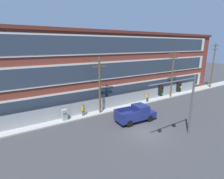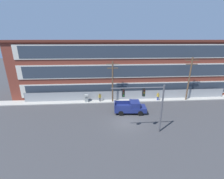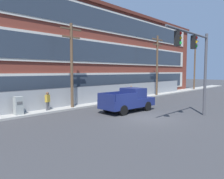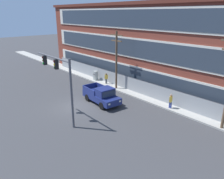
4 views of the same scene
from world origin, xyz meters
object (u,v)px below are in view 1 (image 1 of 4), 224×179
object	(u,v)px
pickup_truck_navy	(136,114)
pedestrian_by_fence	(83,110)
utility_pole_midblock	(172,72)
traffic_signal_mast	(182,96)
electrical_cabinet	(65,115)
pedestrian_near_cabinet	(147,97)
utility_pole_far_east	(213,64)
utility_pole_near_corner	(100,83)

from	to	relation	value
pickup_truck_navy	pedestrian_by_fence	bearing A→B (deg)	136.28
utility_pole_midblock	traffic_signal_mast	bearing A→B (deg)	-137.91
electrical_cabinet	pedestrian_near_cabinet	distance (m)	13.36
utility_pole_far_east	pedestrian_near_cabinet	distance (m)	18.96
traffic_signal_mast	utility_pole_far_east	distance (m)	25.63
utility_pole_midblock	pedestrian_near_cabinet	xyz separation A→B (m)	(-5.45, 0.13, -3.54)
electrical_cabinet	pedestrian_by_fence	distance (m)	2.46
traffic_signal_mast	utility_pole_midblock	distance (m)	14.32
electrical_cabinet	traffic_signal_mast	bearing A→B (deg)	-50.56
utility_pole_midblock	electrical_cabinet	distance (m)	19.18
traffic_signal_mast	pickup_truck_navy	bearing A→B (deg)	99.13
utility_pole_midblock	electrical_cabinet	world-z (taller)	utility_pole_midblock
utility_pole_near_corner	utility_pole_far_east	world-z (taller)	utility_pole_far_east
pickup_truck_navy	traffic_signal_mast	bearing A→B (deg)	-80.87
pedestrian_by_fence	utility_pole_far_east	bearing A→B (deg)	-0.36
traffic_signal_mast	pedestrian_near_cabinet	size ratio (longest dim) A/B	3.66
pedestrian_near_cabinet	electrical_cabinet	bearing A→B (deg)	179.09
traffic_signal_mast	pedestrian_by_fence	size ratio (longest dim) A/B	3.66
traffic_signal_mast	utility_pole_midblock	bearing A→B (deg)	42.09
traffic_signal_mast	electrical_cabinet	distance (m)	13.39
electrical_cabinet	pedestrian_by_fence	xyz separation A→B (m)	(2.45, 0.04, 0.22)
utility_pole_midblock	pedestrian_by_fence	bearing A→B (deg)	178.66
pedestrian_near_cabinet	pedestrian_by_fence	size ratio (longest dim) A/B	1.00
utility_pole_far_east	pedestrian_by_fence	bearing A→B (deg)	179.64
traffic_signal_mast	pedestrian_near_cabinet	distance (m)	11.55
utility_pole_near_corner	utility_pole_midblock	size ratio (longest dim) A/B	0.93
pickup_truck_navy	utility_pole_far_east	world-z (taller)	utility_pole_far_east
electrical_cabinet	pedestrian_near_cabinet	bearing A→B (deg)	-0.91
traffic_signal_mast	pedestrian_near_cabinet	world-z (taller)	traffic_signal_mast
traffic_signal_mast	pickup_truck_navy	size ratio (longest dim) A/B	1.21
traffic_signal_mast	utility_pole_near_corner	xyz separation A→B (m)	(-3.38, 9.77, -0.24)
pedestrian_by_fence	utility_pole_midblock	bearing A→B (deg)	-1.34
electrical_cabinet	pedestrian_by_fence	size ratio (longest dim) A/B	0.90
utility_pole_far_east	pedestrian_by_fence	distance (m)	29.69
utility_pole_near_corner	electrical_cabinet	world-z (taller)	utility_pole_near_corner
traffic_signal_mast	pedestrian_by_fence	xyz separation A→B (m)	(-5.73, 9.98, -3.45)
traffic_signal_mast	electrical_cabinet	size ratio (longest dim) A/B	4.09
pickup_truck_navy	pedestrian_by_fence	distance (m)	6.74
utility_pole_midblock	utility_pole_far_east	xyz separation A→B (m)	(13.04, 0.20, 0.64)
utility_pole_midblock	pedestrian_near_cabinet	size ratio (longest dim) A/B	4.80
pickup_truck_navy	electrical_cabinet	xyz separation A→B (m)	(-7.32, 4.62, -0.17)
pickup_truck_navy	pedestrian_near_cabinet	bearing A→B (deg)	36.16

